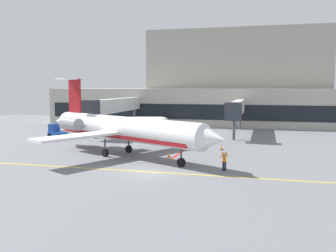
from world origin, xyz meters
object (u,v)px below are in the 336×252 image
marshaller (224,161)px  regional_jet (121,128)px  fuel_tank (146,124)px  pushback_tractor (112,128)px  baggage_tug (57,131)px

marshaller → regional_jet: bearing=158.1°
marshaller → fuel_tank: bearing=121.9°
regional_jet → pushback_tractor: (-9.42, 19.44, -2.30)m
fuel_tank → marshaller: size_ratio=4.37×
baggage_tug → regional_jet: bearing=-37.3°
baggage_tug → pushback_tractor: baggage_tug is taller
fuel_tank → baggage_tug: bearing=-141.3°
fuel_tank → marshaller: 31.22m
marshaller → baggage_tug: bearing=149.0°
baggage_tug → pushback_tractor: bearing=50.2°
fuel_tank → pushback_tractor: bearing=-160.7°
pushback_tractor → marshaller: size_ratio=2.24×
pushback_tractor → baggage_tug: bearing=-129.8°
pushback_tractor → marshaller: bearing=-48.0°
baggage_tug → marshaller: baggage_tug is taller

